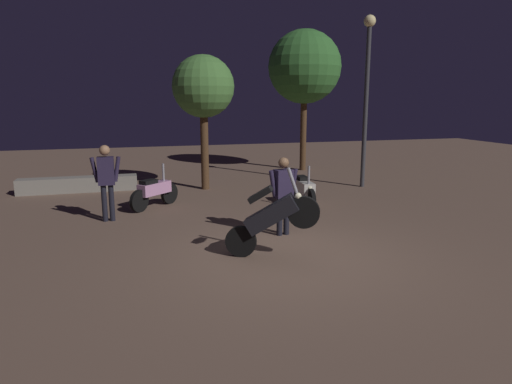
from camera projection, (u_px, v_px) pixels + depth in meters
ground_plane at (287, 257)px, 8.15m from camera, size 40.00×40.00×0.00m
motorcycle_black_foreground at (271, 218)px, 7.93m from camera, size 1.54×0.82×1.63m
motorcycle_pink_parked_left at (155, 191)px, 11.72m from camera, size 1.29×1.20×1.11m
motorcycle_white_parked_right at (304, 189)px, 11.94m from camera, size 0.36×1.66×1.11m
person_rider_beside at (283, 189)px, 9.28m from camera, size 0.67×0.30×1.61m
person_bystander_far at (106, 176)px, 10.32m from camera, size 0.67×0.24×1.75m
streetlamp_near at (367, 81)px, 13.98m from camera, size 0.36×0.36×5.22m
tree_left_bg at (305, 67)px, 17.27m from camera, size 2.76×2.76×5.32m
tree_center_bg at (203, 88)px, 13.63m from camera, size 1.86×1.86×4.05m
planter_wall_low at (78, 184)px, 13.78m from camera, size 3.42×0.50×0.45m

